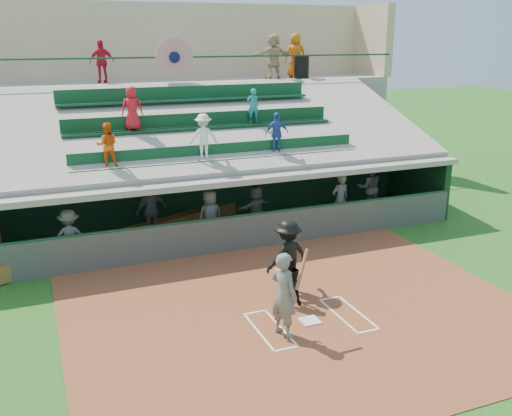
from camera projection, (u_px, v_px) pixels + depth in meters
name	position (u px, v px, depth m)	size (l,w,h in m)	color
ground	(310.00, 322.00, 13.31)	(100.00, 100.00, 0.00)	#1C4E16
dirt_slab	(300.00, 312.00, 13.76)	(11.00, 9.00, 0.02)	brown
home_plate	(310.00, 321.00, 13.30)	(0.43, 0.43, 0.03)	silver
batters_box_chalk	(310.00, 321.00, 13.31)	(2.65, 1.85, 0.01)	white
dugout_floor	(219.00, 233.00, 19.30)	(16.00, 3.50, 0.04)	gray
concourse_slab	(169.00, 135.00, 24.63)	(20.00, 3.00, 4.60)	gray
grandstand	(187.00, 148.00, 21.98)	(20.40, 10.40, 7.80)	#454944
batter_at_plate	(284.00, 294.00, 12.45)	(0.98, 0.84, 1.95)	#555853
catcher	(290.00, 281.00, 14.00)	(0.61, 0.48, 1.26)	black
home_umpire	(288.00, 256.00, 14.68)	(1.24, 0.71, 1.92)	black
dugout_bench	(205.00, 215.00, 20.37)	(16.16, 0.48, 0.48)	brown
dugout_player_a	(70.00, 237.00, 16.37)	(1.06, 0.61, 1.65)	#52544F
dugout_player_b	(151.00, 210.00, 18.53)	(1.09, 0.45, 1.86)	#585B56
dugout_player_c	(210.00, 216.00, 18.19)	(0.83, 0.54, 1.70)	#525550
dugout_player_d	(256.00, 208.00, 19.27)	(1.45, 0.46, 1.56)	#5C5E59
dugout_player_e	(340.00, 200.00, 19.75)	(0.67, 0.44, 1.84)	#5A5C57
dugout_player_f	(369.00, 187.00, 21.28)	(0.91, 0.71, 1.88)	#575A55
trash_bin	(301.00, 67.00, 24.99)	(0.65, 0.65, 0.98)	black
concourse_staff_a	(102.00, 62.00, 22.47)	(0.97, 0.40, 1.66)	#B11422
concourse_staff_b	(295.00, 55.00, 25.31)	(0.95, 0.62, 1.94)	#C5550B
concourse_staff_c	(273.00, 56.00, 24.71)	(1.77, 0.56, 1.91)	tan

